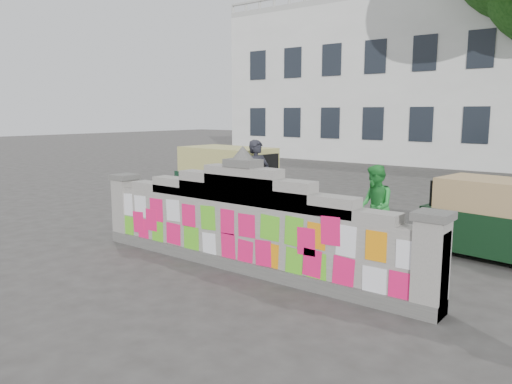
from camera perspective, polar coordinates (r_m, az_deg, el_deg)
ground at (r=8.21m, az=-1.46°, el=-8.83°), size 100.00×100.00×0.00m
parapet_wall at (r=8.01m, az=-1.51°, el=-3.73°), size 6.48×0.44×2.01m
building at (r=30.49m, az=15.36°, el=11.53°), size 16.00×10.00×8.90m
cyclist_bike at (r=10.94m, az=0.13°, el=-1.60°), size 2.01×1.14×1.00m
cyclist_rider at (r=10.89m, az=0.13°, el=0.20°), size 0.55×0.70×1.70m
pedestrian at (r=9.55m, az=13.41°, el=-1.66°), size 0.95×0.97×1.58m
rickshaw_left at (r=12.77m, az=-3.02°, el=1.55°), size 3.02×1.53×1.65m
rickshaw_right at (r=9.56m, az=25.83°, el=-2.71°), size 2.58×1.45×1.39m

